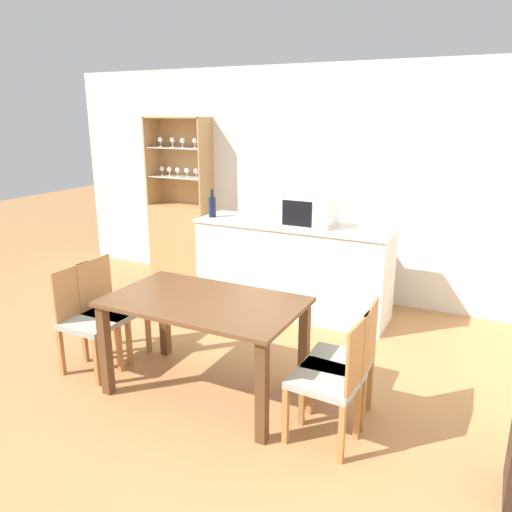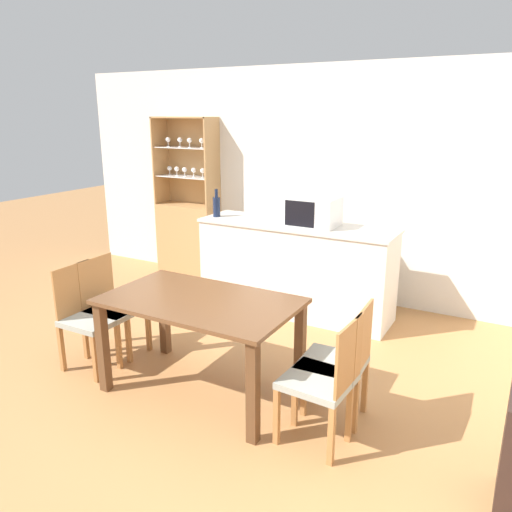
# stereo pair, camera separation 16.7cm
# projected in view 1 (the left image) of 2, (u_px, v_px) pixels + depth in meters

# --- Properties ---
(ground_plane) EXTENTS (18.00, 18.00, 0.00)m
(ground_plane) POSITION_uv_depth(u_px,v_px,m) (196.00, 400.00, 3.68)
(ground_plane) COLOR #B27A47
(wall_back) EXTENTS (6.80, 0.06, 2.55)m
(wall_back) POSITION_uv_depth(u_px,v_px,m) (322.00, 184.00, 5.58)
(wall_back) COLOR silver
(wall_back) RESTS_ON ground_plane
(kitchen_counter) EXTENTS (2.05, 0.59, 0.95)m
(kitchen_counter) POSITION_uv_depth(u_px,v_px,m) (292.00, 268.00, 5.21)
(kitchen_counter) COLOR silver
(kitchen_counter) RESTS_ON ground_plane
(display_cabinet) EXTENTS (0.81, 0.32, 1.99)m
(display_cabinet) POSITION_uv_depth(u_px,v_px,m) (182.00, 229.00, 6.39)
(display_cabinet) COLOR tan
(display_cabinet) RESTS_ON ground_plane
(dining_table) EXTENTS (1.41, 0.83, 0.74)m
(dining_table) POSITION_uv_depth(u_px,v_px,m) (204.00, 315.00, 3.63)
(dining_table) COLOR brown
(dining_table) RESTS_ON ground_plane
(dining_chair_side_right_far) EXTENTS (0.43, 0.43, 0.86)m
(dining_chair_side_right_far) POSITION_uv_depth(u_px,v_px,m) (345.00, 361.00, 3.35)
(dining_chair_side_right_far) COLOR #999E93
(dining_chair_side_right_far) RESTS_ON ground_plane
(dining_chair_side_left_far) EXTENTS (0.42, 0.42, 0.86)m
(dining_chair_side_left_far) POSITION_uv_depth(u_px,v_px,m) (111.00, 309.00, 4.24)
(dining_chair_side_left_far) COLOR #999E93
(dining_chair_side_left_far) RESTS_ON ground_plane
(dining_chair_side_right_near) EXTENTS (0.44, 0.44, 0.86)m
(dining_chair_side_right_near) POSITION_uv_depth(u_px,v_px,m) (333.00, 379.00, 3.13)
(dining_chair_side_right_near) COLOR #999E93
(dining_chair_side_right_near) RESTS_ON ground_plane
(dining_chair_side_left_near) EXTENTS (0.42, 0.42, 0.86)m
(dining_chair_side_left_near) POSITION_uv_depth(u_px,v_px,m) (89.00, 320.00, 4.02)
(dining_chair_side_left_near) COLOR #999E93
(dining_chair_side_left_near) RESTS_ON ground_plane
(microwave) EXTENTS (0.48, 0.39, 0.29)m
(microwave) POSITION_uv_depth(u_px,v_px,m) (310.00, 211.00, 4.98)
(microwave) COLOR silver
(microwave) RESTS_ON kitchen_counter
(wine_bottle) EXTENTS (0.08, 0.08, 0.30)m
(wine_bottle) POSITION_uv_depth(u_px,v_px,m) (212.00, 206.00, 5.37)
(wine_bottle) COLOR #141E38
(wine_bottle) RESTS_ON kitchen_counter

